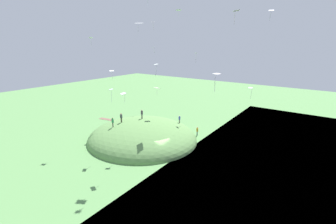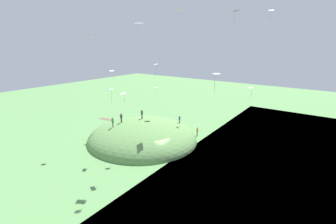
{
  "view_description": "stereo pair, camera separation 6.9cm",
  "coord_description": "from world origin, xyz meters",
  "px_view_note": "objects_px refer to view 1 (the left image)",
  "views": [
    {
      "loc": [
        -21.44,
        27.62,
        17.44
      ],
      "look_at": [
        1.68,
        -4.63,
        5.77
      ],
      "focal_mm": 24.52,
      "sensor_mm": 36.0,
      "label": 1
    },
    {
      "loc": [
        -21.49,
        27.58,
        17.44
      ],
      "look_at": [
        1.68,
        -4.63,
        5.77
      ],
      "focal_mm": 24.52,
      "sensor_mm": 36.0,
      "label": 2
    }
  ],
  "objects_px": {
    "kite_2": "(196,54)",
    "kite_13": "(112,72)",
    "kite_4": "(251,88)",
    "kite_5": "(156,65)",
    "kite_14": "(139,23)",
    "kite_9": "(111,90)",
    "kite_15": "(91,38)",
    "kite_12": "(271,11)",
    "kite_7": "(217,75)",
    "person_near_shore": "(113,121)",
    "kite_8": "(236,11)",
    "kite_0": "(157,88)",
    "kite_1": "(153,47)",
    "kite_6": "(153,23)",
    "kite_11": "(179,10)",
    "person_watching_kites": "(121,117)",
    "person_with_child": "(179,118)",
    "person_walking_path": "(197,130)",
    "kite_10": "(123,94)",
    "person_on_hilltop": "(142,113)"
  },
  "relations": [
    {
      "from": "kite_8",
      "to": "kite_13",
      "type": "height_order",
      "value": "kite_8"
    },
    {
      "from": "person_watching_kites",
      "to": "kite_1",
      "type": "height_order",
      "value": "kite_1"
    },
    {
      "from": "person_on_hilltop",
      "to": "kite_14",
      "type": "bearing_deg",
      "value": -89.83
    },
    {
      "from": "kite_2",
      "to": "kite_8",
      "type": "distance_m",
      "value": 20.33
    },
    {
      "from": "person_on_hilltop",
      "to": "kite_2",
      "type": "relative_size",
      "value": 0.93
    },
    {
      "from": "person_near_shore",
      "to": "kite_15",
      "type": "bearing_deg",
      "value": 59.77
    },
    {
      "from": "kite_8",
      "to": "kite_15",
      "type": "xyz_separation_m",
      "value": [
        25.19,
        1.22,
        -2.56
      ]
    },
    {
      "from": "kite_11",
      "to": "kite_15",
      "type": "bearing_deg",
      "value": 71.72
    },
    {
      "from": "kite_2",
      "to": "kite_4",
      "type": "relative_size",
      "value": 0.96
    },
    {
      "from": "person_near_shore",
      "to": "kite_11",
      "type": "distance_m",
      "value": 27.61
    },
    {
      "from": "person_with_child",
      "to": "kite_8",
      "type": "distance_m",
      "value": 24.11
    },
    {
      "from": "kite_9",
      "to": "person_near_shore",
      "type": "bearing_deg",
      "value": -38.41
    },
    {
      "from": "kite_9",
      "to": "kite_15",
      "type": "height_order",
      "value": "kite_15"
    },
    {
      "from": "kite_8",
      "to": "kite_13",
      "type": "bearing_deg",
      "value": -6.97
    },
    {
      "from": "kite_12",
      "to": "kite_7",
      "type": "bearing_deg",
      "value": 88.3
    },
    {
      "from": "kite_1",
      "to": "kite_5",
      "type": "xyz_separation_m",
      "value": [
        -16.17,
        19.33,
        -1.93
      ]
    },
    {
      "from": "person_watching_kites",
      "to": "kite_9",
      "type": "height_order",
      "value": "kite_9"
    },
    {
      "from": "kite_4",
      "to": "kite_7",
      "type": "relative_size",
      "value": 1.1
    },
    {
      "from": "kite_0",
      "to": "kite_6",
      "type": "xyz_separation_m",
      "value": [
        3.24,
        -3.27,
        10.55
      ]
    },
    {
      "from": "person_near_shore",
      "to": "kite_2",
      "type": "distance_m",
      "value": 21.11
    },
    {
      "from": "kite_8",
      "to": "kite_6",
      "type": "bearing_deg",
      "value": -17.86
    },
    {
      "from": "person_with_child",
      "to": "kite_2",
      "type": "bearing_deg",
      "value": 56.44
    },
    {
      "from": "kite_7",
      "to": "kite_13",
      "type": "xyz_separation_m",
      "value": [
        26.11,
        -9.13,
        -2.17
      ]
    },
    {
      "from": "kite_0",
      "to": "kite_2",
      "type": "xyz_separation_m",
      "value": [
        -0.27,
        -12.53,
        5.08
      ]
    },
    {
      "from": "kite_5",
      "to": "kite_14",
      "type": "xyz_separation_m",
      "value": [
        4.76,
        -2.25,
        5.37
      ]
    },
    {
      "from": "kite_8",
      "to": "kite_10",
      "type": "xyz_separation_m",
      "value": [
        13.19,
        5.57,
        -10.22
      ]
    },
    {
      "from": "kite_6",
      "to": "kite_4",
      "type": "bearing_deg",
      "value": -148.6
    },
    {
      "from": "kite_7",
      "to": "kite_9",
      "type": "bearing_deg",
      "value": -7.17
    },
    {
      "from": "person_walking_path",
      "to": "kite_8",
      "type": "relative_size",
      "value": 1.21
    },
    {
      "from": "kite_14",
      "to": "kite_12",
      "type": "bearing_deg",
      "value": -138.18
    },
    {
      "from": "kite_9",
      "to": "kite_15",
      "type": "relative_size",
      "value": 1.45
    },
    {
      "from": "kite_1",
      "to": "kite_14",
      "type": "bearing_deg",
      "value": 123.75
    },
    {
      "from": "person_with_child",
      "to": "kite_1",
      "type": "relative_size",
      "value": 1.13
    },
    {
      "from": "person_watching_kites",
      "to": "kite_12",
      "type": "relative_size",
      "value": 1.21
    },
    {
      "from": "kite_6",
      "to": "kite_7",
      "type": "distance_m",
      "value": 21.71
    },
    {
      "from": "person_on_hilltop",
      "to": "person_with_child",
      "type": "bearing_deg",
      "value": -1.68
    },
    {
      "from": "kite_7",
      "to": "kite_13",
      "type": "bearing_deg",
      "value": -19.27
    },
    {
      "from": "kite_2",
      "to": "kite_4",
      "type": "bearing_deg",
      "value": 179.51
    },
    {
      "from": "person_on_hilltop",
      "to": "kite_15",
      "type": "xyz_separation_m",
      "value": [
        6.16,
        5.69,
        13.88
      ]
    },
    {
      "from": "kite_5",
      "to": "kite_7",
      "type": "relative_size",
      "value": 0.81
    },
    {
      "from": "kite_15",
      "to": "kite_0",
      "type": "bearing_deg",
      "value": -164.56
    },
    {
      "from": "kite_15",
      "to": "person_walking_path",
      "type": "bearing_deg",
      "value": -142.1
    },
    {
      "from": "kite_0",
      "to": "kite_1",
      "type": "bearing_deg",
      "value": -49.29
    },
    {
      "from": "person_watching_kites",
      "to": "kite_12",
      "type": "distance_m",
      "value": 30.22
    },
    {
      "from": "kite_8",
      "to": "kite_11",
      "type": "xyz_separation_m",
      "value": [
        19.09,
        -17.25,
        3.46
      ]
    },
    {
      "from": "person_watching_kites",
      "to": "kite_6",
      "type": "xyz_separation_m",
      "value": [
        -4.53,
        -4.38,
        16.69
      ]
    },
    {
      "from": "person_near_shore",
      "to": "kite_0",
      "type": "xyz_separation_m",
      "value": [
        -7.66,
        -3.32,
        6.39
      ]
    },
    {
      "from": "kite_4",
      "to": "kite_5",
      "type": "relative_size",
      "value": 1.36
    },
    {
      "from": "kite_2",
      "to": "kite_13",
      "type": "distance_m",
      "value": 17.16
    },
    {
      "from": "person_with_child",
      "to": "kite_14",
      "type": "relative_size",
      "value": 1.12
    }
  ]
}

